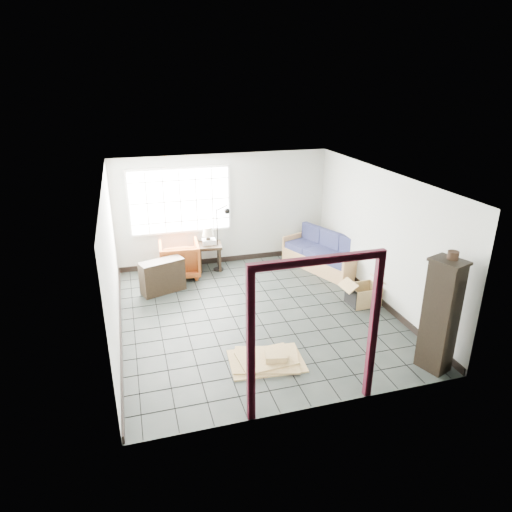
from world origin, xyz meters
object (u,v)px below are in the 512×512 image
object	(u,v)px
side_table	(209,248)
tall_shelf	(440,315)
futon_sofa	(324,255)
armchair	(179,257)

from	to	relation	value
side_table	tall_shelf	size ratio (longest dim) A/B	0.34
futon_sofa	armchair	bearing A→B (deg)	149.70
futon_sofa	tall_shelf	world-z (taller)	tall_shelf
armchair	tall_shelf	xyz separation A→B (m)	(3.30, -4.59, 0.47)
futon_sofa	tall_shelf	size ratio (longest dim) A/B	1.17
futon_sofa	side_table	distance (m)	2.68
tall_shelf	armchair	bearing A→B (deg)	106.05
side_table	tall_shelf	xyz separation A→B (m)	(2.58, -4.80, 0.41)
armchair	side_table	world-z (taller)	armchair
futon_sofa	armchair	xyz separation A→B (m)	(-3.29, 0.50, 0.12)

